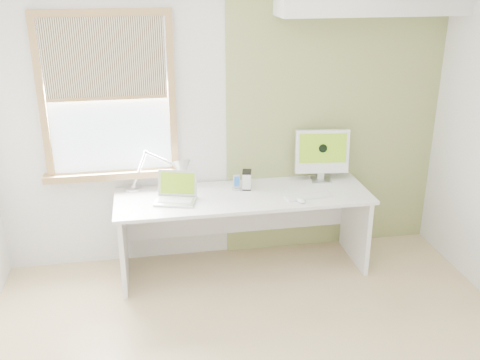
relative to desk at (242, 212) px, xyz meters
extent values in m
cube|color=silver|center=(-0.09, 0.32, 0.77)|extent=(4.00, 0.02, 2.60)
cube|color=#969D5D|center=(0.91, 0.30, 0.77)|extent=(2.00, 0.02, 2.60)
cube|color=olive|center=(-1.62, 0.28, 1.02)|extent=(0.06, 0.06, 1.42)
cube|color=olive|center=(-0.56, 0.28, 1.02)|extent=(0.06, 0.06, 1.42)
cube|color=olive|center=(-1.09, 0.28, 1.70)|extent=(1.00, 0.06, 0.06)
cube|color=olive|center=(-1.09, 0.26, 0.34)|extent=(1.20, 0.14, 0.06)
cube|color=#D1E2F9|center=(-1.09, 0.30, 1.02)|extent=(1.00, 0.01, 1.30)
cube|color=beige|center=(-1.09, 0.25, 1.34)|extent=(0.98, 0.02, 0.65)
cube|color=olive|center=(-1.09, 0.25, 1.02)|extent=(0.98, 0.03, 0.03)
cube|color=white|center=(0.00, -0.06, 0.18)|extent=(2.20, 0.70, 0.03)
cube|color=white|center=(-1.05, -0.06, -0.18)|extent=(0.04, 0.64, 0.70)
cube|color=white|center=(1.05, -0.06, -0.18)|extent=(0.04, 0.64, 0.70)
cube|color=white|center=(0.00, 0.26, -0.08)|extent=(2.08, 0.02, 0.48)
cylinder|color=silver|center=(-0.94, 0.22, 0.21)|extent=(0.19, 0.19, 0.02)
sphere|color=silver|center=(-0.94, 0.22, 0.22)|extent=(0.06, 0.06, 0.05)
cylinder|color=silver|center=(-0.87, 0.20, 0.38)|extent=(0.15, 0.06, 0.33)
sphere|color=silver|center=(-0.81, 0.19, 0.55)|extent=(0.05, 0.05, 0.04)
cylinder|color=silver|center=(-0.67, 0.13, 0.49)|extent=(0.29, 0.14, 0.13)
sphere|color=silver|center=(-0.54, 0.08, 0.44)|extent=(0.04, 0.04, 0.04)
cone|color=silver|center=(-0.51, 0.07, 0.41)|extent=(0.20, 0.24, 0.20)
cube|color=silver|center=(-0.59, -0.12, 0.20)|extent=(0.38, 0.31, 0.02)
cube|color=#B2B5B7|center=(-0.59, -0.12, 0.21)|extent=(0.31, 0.21, 0.00)
cube|color=silver|center=(-0.56, 0.00, 0.32)|extent=(0.34, 0.15, 0.22)
cube|color=#55790E|center=(-0.56, -0.01, 0.32)|extent=(0.30, 0.13, 0.18)
cylinder|color=silver|center=(-0.04, 0.05, 0.21)|extent=(0.09, 0.09, 0.02)
cube|color=silver|center=(-0.04, 0.05, 0.28)|extent=(0.06, 0.03, 0.12)
cube|color=#194C99|center=(-0.04, 0.05, 0.28)|extent=(0.05, 0.01, 0.09)
cube|color=silver|center=(0.06, 0.08, 0.28)|extent=(0.10, 0.14, 0.16)
cube|color=black|center=(0.06, 0.08, 0.35)|extent=(0.10, 0.14, 0.01)
cube|color=black|center=(0.06, 0.08, 0.20)|extent=(0.10, 0.14, 0.01)
cube|color=silver|center=(0.76, 0.13, 0.20)|extent=(0.20, 0.18, 0.01)
cube|color=silver|center=(0.76, 0.16, 0.28)|extent=(0.06, 0.03, 0.16)
cube|color=white|center=(0.76, 0.15, 0.47)|extent=(0.49, 0.14, 0.40)
cube|color=#55790E|center=(0.76, 0.12, 0.51)|extent=(0.43, 0.08, 0.27)
cylinder|color=black|center=(0.76, 0.12, 0.51)|extent=(0.08, 0.02, 0.08)
cube|color=white|center=(0.54, -0.22, 0.20)|extent=(0.42, 0.15, 0.02)
cube|color=white|center=(0.54, -0.22, 0.21)|extent=(0.38, 0.12, 0.00)
ellipsoid|color=white|center=(0.45, -0.31, 0.21)|extent=(0.09, 0.12, 0.03)
camera|label=1|loc=(-0.80, -4.36, 2.06)|focal=41.16mm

